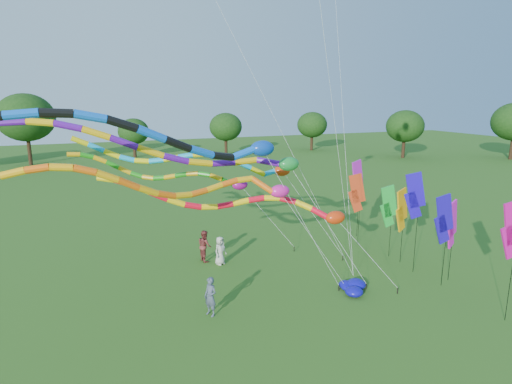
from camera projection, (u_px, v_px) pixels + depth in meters
name	position (u px, v px, depth m)	size (l,w,h in m)	color
ground	(358.00, 329.00, 17.28)	(160.00, 160.00, 0.00)	#285C18
tree_ring	(334.00, 213.00, 13.54)	(114.49, 118.15, 9.69)	#382314
tube_kite_red	(254.00, 205.00, 19.35)	(12.74, 4.28, 6.44)	black
tube_kite_orange	(198.00, 186.00, 16.44)	(13.48, 1.77, 7.64)	black
tube_kite_purple	(159.00, 149.00, 17.57)	(17.65, 3.95, 9.10)	black
tube_kite_blue	(134.00, 136.00, 14.44)	(17.46, 2.11, 9.69)	black
tube_kite_cyan	(211.00, 162.00, 21.75)	(13.59, 3.00, 7.80)	black
tube_kite_green	(181.00, 176.00, 24.68)	(12.09, 4.32, 6.67)	black
banner_pole_violet	(357.00, 179.00, 27.82)	(1.15, 0.36, 5.23)	black
banner_pole_blue_a	(444.00, 219.00, 20.46)	(1.16, 0.14, 4.72)	black
banner_pole_green	(388.00, 206.00, 24.48)	(1.16, 0.19, 4.31)	black
banner_pole_magenta_b	(452.00, 225.00, 21.09)	(1.10, 0.54, 4.28)	black
banner_pole_red	(357.00, 193.00, 26.53)	(1.14, 0.40, 4.60)	black
banner_pole_magenta_a	(512.00, 230.00, 17.07)	(1.16, 0.26, 5.26)	black
banner_pole_orange	(402.00, 210.00, 23.47)	(1.12, 0.46, 4.36)	black
banner_pole_blue_b	(415.00, 196.00, 22.04)	(1.12, 0.48, 5.46)	black
blue_nylon_heap	(361.00, 287.00, 20.64)	(1.31, 1.70, 0.49)	#0F0CA2
person_a	(220.00, 251.00, 23.84)	(0.78, 0.51, 1.60)	beige
person_b	(210.00, 297.00, 18.23)	(0.63, 0.41, 1.72)	#454D61
person_c	(205.00, 246.00, 24.33)	(0.88, 0.68, 1.81)	maroon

